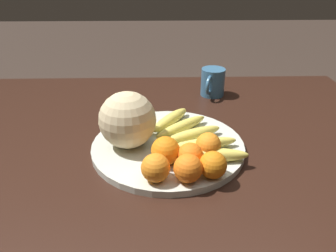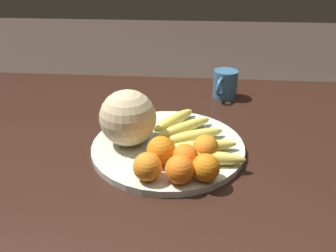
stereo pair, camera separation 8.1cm
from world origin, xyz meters
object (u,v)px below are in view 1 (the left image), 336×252
(orange_back_right, at_px, (213,165))
(ceramic_mug, at_px, (213,82))
(fruit_bowl, at_px, (168,146))
(orange_top_small, at_px, (208,145))
(orange_front_left, at_px, (165,151))
(orange_front_right, at_px, (190,155))
(melon, at_px, (127,120))
(orange_mid_center, at_px, (156,168))
(kitchen_table, at_px, (150,177))
(banana_bunch, at_px, (190,135))
(orange_back_left, at_px, (188,168))

(orange_back_right, height_order, ceramic_mug, ceramic_mug)
(fruit_bowl, relative_size, orange_back_right, 6.44)
(orange_top_small, bearing_deg, orange_front_left, 14.28)
(orange_front_right, bearing_deg, melon, -33.91)
(fruit_bowl, distance_m, orange_front_left, 0.10)
(orange_front_right, bearing_deg, orange_mid_center, 32.42)
(fruit_bowl, xyz_separation_m, orange_top_small, (-0.09, 0.06, 0.04))
(kitchen_table, bearing_deg, fruit_bowl, -167.95)
(kitchen_table, xyz_separation_m, banana_bunch, (-0.11, -0.02, 0.11))
(orange_front_right, bearing_deg, orange_front_left, -14.28)
(orange_front_left, height_order, orange_top_small, orange_front_left)
(orange_front_right, height_order, orange_back_right, orange_back_right)
(orange_front_left, distance_m, orange_top_small, 0.10)
(orange_back_left, xyz_separation_m, orange_top_small, (-0.06, -0.09, -0.00))
(orange_back_right, bearing_deg, orange_front_left, -28.62)
(fruit_bowl, bearing_deg, orange_front_left, 84.72)
(banana_bunch, xyz_separation_m, orange_top_small, (-0.04, 0.07, 0.01))
(fruit_bowl, relative_size, orange_mid_center, 6.24)
(fruit_bowl, xyz_separation_m, banana_bunch, (-0.06, -0.01, 0.02))
(fruit_bowl, xyz_separation_m, orange_front_right, (-0.05, 0.10, 0.04))
(banana_bunch, xyz_separation_m, orange_mid_center, (0.09, 0.16, 0.01))
(banana_bunch, bearing_deg, orange_front_right, -121.52)
(orange_back_right, bearing_deg, fruit_bowl, -57.30)
(fruit_bowl, relative_size, orange_top_small, 6.36)
(fruit_bowl, bearing_deg, ceramic_mug, -114.71)
(orange_top_small, bearing_deg, orange_back_right, 89.47)
(orange_front_left, relative_size, orange_back_left, 1.07)
(orange_back_right, bearing_deg, ceramic_mug, -98.31)
(orange_front_left, bearing_deg, kitchen_table, -62.77)
(orange_back_right, bearing_deg, orange_front_right, -42.12)
(orange_front_right, height_order, orange_mid_center, orange_mid_center)
(kitchen_table, distance_m, orange_top_small, 0.20)
(fruit_bowl, relative_size, orange_front_right, 6.69)
(banana_bunch, relative_size, orange_top_small, 4.58)
(banana_bunch, relative_size, orange_back_right, 4.64)
(orange_front_left, distance_m, orange_back_right, 0.11)
(fruit_bowl, bearing_deg, melon, 2.69)
(orange_back_left, bearing_deg, orange_back_right, -167.38)
(fruit_bowl, xyz_separation_m, orange_front_left, (0.01, 0.09, 0.04))
(melon, height_order, banana_bunch, melon)
(orange_front_left, relative_size, orange_front_right, 1.14)
(orange_front_left, relative_size, orange_mid_center, 1.07)
(orange_back_right, bearing_deg, melon, -36.01)
(orange_front_right, bearing_deg, orange_top_small, -138.94)
(kitchen_table, relative_size, orange_back_right, 23.91)
(fruit_bowl, distance_m, orange_top_small, 0.12)
(banana_bunch, distance_m, orange_top_small, 0.08)
(fruit_bowl, xyz_separation_m, orange_mid_center, (0.03, 0.15, 0.04))
(orange_front_right, xyz_separation_m, orange_top_small, (-0.05, -0.04, 0.00))
(orange_back_left, relative_size, orange_back_right, 1.03)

